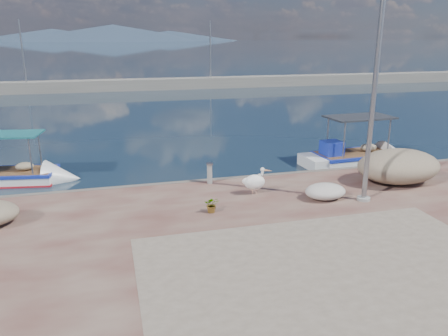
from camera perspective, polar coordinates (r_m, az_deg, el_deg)
The scene contains 12 objects.
ground at distance 12.62m, azimuth 4.52°, elevation -10.53°, with size 1400.00×1400.00×0.00m, color #162635.
quay_patch at distance 10.39m, azimuth 15.65°, elevation -14.41°, with size 9.00×7.00×0.01m, color gray.
breakwater at distance 50.95m, azimuth -10.72°, elevation 10.68°, with size 120.00×2.20×7.50m.
mountains at distance 660.61m, azimuth -14.82°, elevation 16.59°, with size 370.00×280.00×22.00m.
boat_left at distance 20.09m, azimuth -26.19°, elevation -1.15°, with size 5.17×2.38×2.39m.
boat_right at distance 21.60m, azimuth 16.71°, elevation 1.11°, with size 5.57×2.16×2.63m.
pelican at distance 15.18m, azimuth 4.07°, elevation -1.78°, with size 1.03×0.64×0.97m.
lamp_post at distance 14.70m, azimuth 18.84°, elevation 8.16°, with size 0.44×0.96×7.00m.
bollard_near at distance 16.28m, azimuth -1.88°, elevation -0.56°, with size 0.26×0.26×0.79m.
potted_plant at distance 13.66m, azimuth -1.58°, elevation -4.80°, with size 0.46×0.40×0.51m, color #33722D.
net_pile_c at distance 17.59m, azimuth 21.83°, elevation 0.23°, with size 3.20×2.29×1.26m, color tan.
net_pile_d at distance 15.16m, azimuth 13.09°, elevation -2.99°, with size 1.41×1.06×0.53m, color silver.
Camera 1 is at (-3.82, -10.55, 5.78)m, focal length 35.00 mm.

